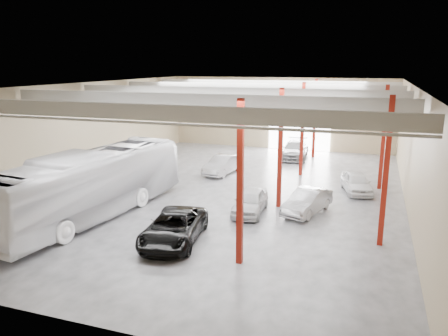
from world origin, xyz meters
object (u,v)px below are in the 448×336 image
Objects in this scene: coach_bus at (91,184)px; car_row_b at (223,165)px; car_row_c at (295,150)px; car_right_far at (356,182)px; black_sedan at (174,228)px; car_right_near at (307,202)px; car_row_a at (250,201)px.

car_row_b is at bearing 78.96° from coach_bus.
car_row_c is 1.35× the size of car_right_far.
black_sedan is 1.32× the size of car_right_far.
coach_bus is at bearing -99.91° from car_row_b.
car_right_far is at bearing 41.67° from coach_bus.
car_right_far is at bearing 81.48° from car_right_near.
car_row_b reaches higher than car_right_near.
car_row_b is at bearing -124.30° from car_row_c.
coach_bus is 2.51× the size of car_row_c.
car_row_a is 1.02× the size of car_right_far.
coach_bus is 8.90m from car_row_a.
car_row_c is at bearing 106.26° from car_right_far.
car_row_b is 10.38m from car_right_near.
black_sedan is 1.21× the size of car_row_b.
car_row_b is 0.81× the size of car_row_c.
car_row_b is 1.09× the size of car_right_far.
black_sedan is 8.25m from car_right_near.
car_right_near is (11.20, 4.47, -1.18)m from coach_bus.
car_right_near is at bearing 15.39° from car_row_a.
coach_bus is 2.57× the size of black_sedan.
black_sedan is (5.81, -1.78, -1.14)m from coach_bus.
car_right_near is (3.26, -14.60, -0.09)m from car_row_c.
car_row_c reaches higher than car_row_b.
car_right_near is at bearing -130.32° from car_right_far.
car_right_near is at bearing 28.13° from coach_bus.
coach_bus reaches higher than black_sedan.
black_sedan is 5.69m from car_row_a.
black_sedan is 1.27× the size of car_right_near.
car_row_c reaches higher than black_sedan.
car_row_a is 0.93× the size of car_row_b.
car_right_far is at bearing 47.13° from black_sedan.
car_row_a is at bearing 57.53° from black_sedan.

